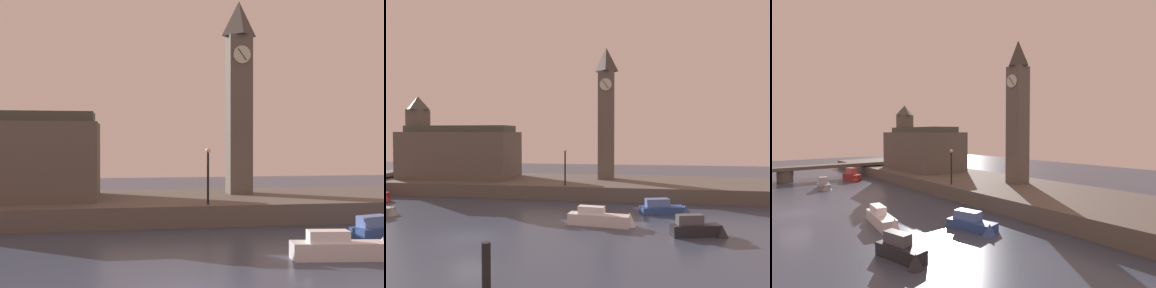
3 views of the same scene
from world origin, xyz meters
TOP-DOWN VIEW (x-y plane):
  - far_embankment at (0.00, 20.00)m, footprint 70.00×12.00m
  - clock_tower at (7.57, 21.41)m, footprint 2.11×2.16m
  - streetlamp at (3.65, 14.87)m, footprint 0.36×0.36m
  - boat_ferry_white at (8.67, 4.53)m, footprint 5.39×1.74m

SIDE VIEW (x-z plane):
  - boat_ferry_white at x=8.67m, z-range -0.24..1.34m
  - far_embankment at x=0.00m, z-range 0.00..1.50m
  - streetlamp at x=3.65m, z-range 1.98..5.93m
  - clock_tower at x=7.57m, z-range 1.76..17.99m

